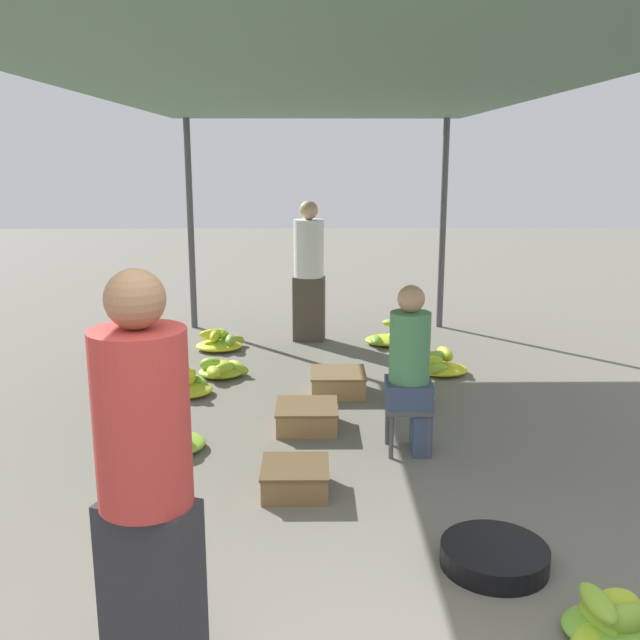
# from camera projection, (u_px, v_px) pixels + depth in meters

# --- Properties ---
(canopy_post_back_left) EXTENTS (0.08, 0.08, 2.64)m
(canopy_post_back_left) POSITION_uv_depth(u_px,v_px,m) (191.00, 226.00, 9.01)
(canopy_post_back_left) COLOR #4C4C51
(canopy_post_back_left) RESTS_ON ground
(canopy_post_back_right) EXTENTS (0.08, 0.08, 2.64)m
(canopy_post_back_right) POSITION_uv_depth(u_px,v_px,m) (443.00, 226.00, 9.04)
(canopy_post_back_right) COLOR #4C4C51
(canopy_post_back_right) RESTS_ON ground
(canopy_tarp) EXTENTS (3.60, 6.96, 0.04)m
(canopy_tarp) POSITION_uv_depth(u_px,v_px,m) (320.00, 92.00, 5.52)
(canopy_tarp) COLOR #567A60
(canopy_tarp) RESTS_ON canopy_post_front_left
(vendor_foreground) EXTENTS (0.48, 0.48, 1.77)m
(vendor_foreground) POSITION_uv_depth(u_px,v_px,m) (146.00, 481.00, 2.82)
(vendor_foreground) COLOR #2D2D33
(vendor_foreground) RESTS_ON ground
(stool) EXTENTS (0.34, 0.34, 0.37)m
(stool) POSITION_uv_depth(u_px,v_px,m) (408.00, 413.00, 5.32)
(stool) COLOR #4C4C4C
(stool) RESTS_ON ground
(vendor_seated) EXTENTS (0.35, 0.35, 1.27)m
(vendor_seated) POSITION_uv_depth(u_px,v_px,m) (412.00, 368.00, 5.25)
(vendor_seated) COLOR #384766
(vendor_seated) RESTS_ON ground
(basin_black) EXTENTS (0.58, 0.58, 0.12)m
(basin_black) POSITION_uv_depth(u_px,v_px,m) (494.00, 556.00, 3.86)
(basin_black) COLOR black
(basin_black) RESTS_ON ground
(banana_pile_left_0) EXTENTS (0.60, 0.60, 0.22)m
(banana_pile_left_0) POSITION_uv_depth(u_px,v_px,m) (164.00, 443.00, 5.34)
(banana_pile_left_0) COLOR #B2CB2C
(banana_pile_left_0) RESTS_ON ground
(banana_pile_left_1) EXTENTS (0.51, 0.52, 0.29)m
(banana_pile_left_1) POSITION_uv_depth(u_px,v_px,m) (186.00, 384.00, 6.65)
(banana_pile_left_1) COLOR #CCD628
(banana_pile_left_1) RESTS_ON ground
(banana_pile_left_2) EXTENTS (0.52, 0.62, 0.20)m
(banana_pile_left_2) POSITION_uv_depth(u_px,v_px,m) (222.00, 369.00, 7.20)
(banana_pile_left_2) COLOR yellow
(banana_pile_left_2) RESTS_ON ground
(banana_pile_left_3) EXTENTS (0.57, 0.50, 0.24)m
(banana_pile_left_3) POSITION_uv_depth(u_px,v_px,m) (221.00, 342.00, 8.21)
(banana_pile_left_3) COLOR #9FC430
(banana_pile_left_3) RESTS_ON ground
(banana_pile_right_0) EXTENTS (0.51, 0.52, 0.26)m
(banana_pile_right_0) POSITION_uv_depth(u_px,v_px,m) (440.00, 365.00, 7.28)
(banana_pile_right_0) COLOR #B7CE2B
(banana_pile_right_0) RESTS_ON ground
(banana_pile_right_1) EXTENTS (0.48, 0.45, 0.24)m
(banana_pile_right_1) POSITION_uv_depth(u_px,v_px,m) (606.00, 621.00, 3.28)
(banana_pile_right_1) COLOR #A9C82E
(banana_pile_right_1) RESTS_ON ground
(banana_pile_right_2) EXTENTS (0.54, 0.57, 0.30)m
(banana_pile_right_2) POSITION_uv_depth(u_px,v_px,m) (389.00, 338.00, 8.42)
(banana_pile_right_2) COLOR #81B835
(banana_pile_right_2) RESTS_ON ground
(banana_pile_right_3) EXTENTS (0.44, 0.43, 0.23)m
(banana_pile_right_3) POSITION_uv_depth(u_px,v_px,m) (411.00, 394.00, 6.41)
(banana_pile_right_3) COLOR #92BF32
(banana_pile_right_3) RESTS_ON ground
(crate_near) EXTENTS (0.45, 0.45, 0.19)m
(crate_near) POSITION_uv_depth(u_px,v_px,m) (295.00, 478.00, 4.72)
(crate_near) COLOR brown
(crate_near) RESTS_ON ground
(crate_mid) EXTENTS (0.50, 0.50, 0.20)m
(crate_mid) POSITION_uv_depth(u_px,v_px,m) (307.00, 417.00, 5.82)
(crate_mid) COLOR olive
(crate_mid) RESTS_ON ground
(crate_far) EXTENTS (0.51, 0.51, 0.21)m
(crate_far) POSITION_uv_depth(u_px,v_px,m) (338.00, 382.00, 6.69)
(crate_far) COLOR #9E7A4C
(crate_far) RESTS_ON ground
(shopper_walking_mid) EXTENTS (0.40, 0.40, 1.68)m
(shopper_walking_mid) POSITION_uv_depth(u_px,v_px,m) (309.00, 269.00, 8.45)
(shopper_walking_mid) COLOR #4C4238
(shopper_walking_mid) RESTS_ON ground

